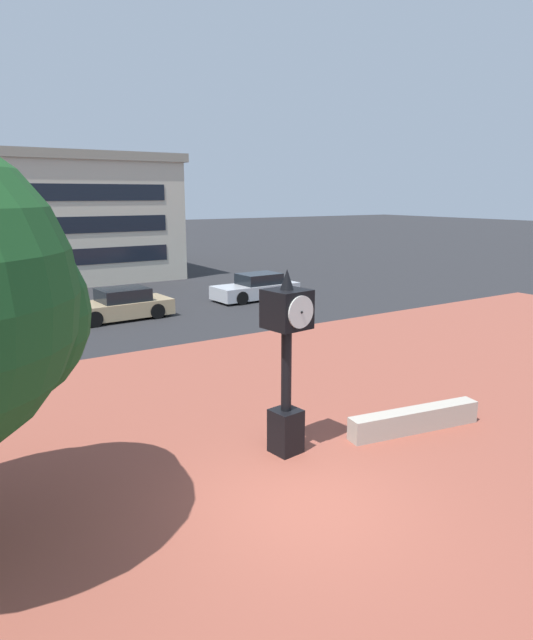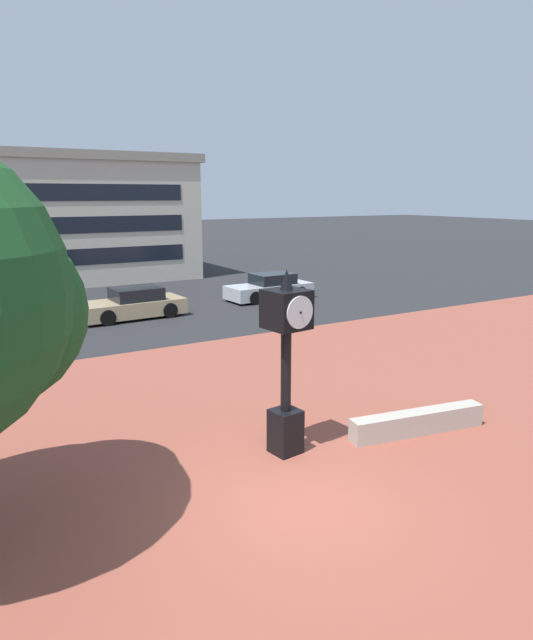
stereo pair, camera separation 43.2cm
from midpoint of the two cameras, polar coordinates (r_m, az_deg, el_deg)
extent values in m
plane|color=#262628|center=(9.91, 2.42, -18.27)|extent=(200.00, 200.00, 0.00)
cube|color=brown|center=(12.41, -6.51, -11.60)|extent=(44.00, 14.55, 0.01)
cube|color=#ADA393|center=(12.84, 13.92, -9.86)|extent=(3.22, 0.93, 0.50)
cube|color=black|center=(11.44, 0.88, -11.26)|extent=(0.61, 0.61, 0.90)
cylinder|color=black|center=(10.98, 0.90, -5.09)|extent=(0.21, 0.21, 1.68)
cube|color=black|center=(10.67, 0.93, 1.13)|extent=(0.84, 0.84, 0.75)
cylinder|color=white|center=(10.96, -0.42, 1.45)|extent=(0.62, 0.11, 0.62)
sphere|color=black|center=(10.97, -0.49, 1.46)|extent=(0.05, 0.05, 0.05)
cylinder|color=white|center=(10.38, 2.35, 0.80)|extent=(0.62, 0.11, 0.62)
sphere|color=black|center=(10.37, 2.42, 0.79)|extent=(0.05, 0.05, 0.05)
cone|color=black|center=(10.57, 0.94, 4.17)|extent=(0.26, 0.26, 0.39)
cube|color=tan|center=(24.12, -15.32, 1.12)|extent=(4.38, 2.06, 0.64)
cube|color=black|center=(24.10, -14.93, 2.48)|extent=(2.05, 1.68, 0.56)
cylinder|color=black|center=(22.93, -17.64, 0.07)|extent=(0.65, 0.25, 0.64)
cylinder|color=black|center=(24.53, -18.92, 0.78)|extent=(0.65, 0.25, 0.64)
cylinder|color=black|center=(23.86, -11.60, 0.89)|extent=(0.65, 0.25, 0.64)
cylinder|color=black|center=(25.40, -13.20, 1.52)|extent=(0.65, 0.25, 0.64)
cube|color=#B7BABF|center=(27.69, -1.58, 3.02)|extent=(4.37, 1.91, 0.64)
cube|color=black|center=(27.72, -1.22, 4.20)|extent=(2.04, 1.57, 0.56)
cylinder|color=black|center=(26.34, -3.01, 2.23)|extent=(0.65, 0.25, 0.64)
cylinder|color=black|center=(27.69, -4.80, 2.72)|extent=(0.65, 0.25, 0.64)
cylinder|color=black|center=(27.83, 1.62, 2.81)|extent=(0.65, 0.25, 0.64)
cylinder|color=black|center=(29.11, -0.28, 3.26)|extent=(0.65, 0.25, 0.64)
camera|label=1|loc=(0.22, -91.13, -0.26)|focal=31.39mm
camera|label=2|loc=(0.22, 88.87, 0.26)|focal=31.39mm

